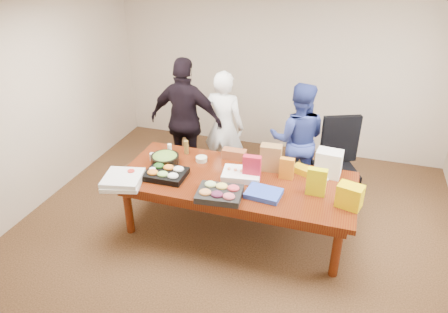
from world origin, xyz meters
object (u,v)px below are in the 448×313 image
(person_center, at_px, (224,127))
(sheet_cake, at_px, (241,174))
(office_chair, at_px, (336,168))
(person_right, at_px, (298,139))
(salad_bowl, at_px, (165,160))
(conference_table, at_px, (236,204))

(person_center, relative_size, sheet_cake, 3.76)
(office_chair, relative_size, person_right, 0.73)
(office_chair, height_order, salad_bowl, office_chair)
(conference_table, distance_m, person_right, 1.35)
(conference_table, relative_size, person_center, 1.66)
(person_center, distance_m, salad_bowl, 1.20)
(person_right, bearing_deg, sheet_cake, 59.43)
(conference_table, distance_m, salad_bowl, 1.06)
(conference_table, bearing_deg, office_chair, 39.03)
(office_chair, xyz_separation_m, person_center, (-1.66, 0.30, 0.24))
(conference_table, bearing_deg, sheet_cake, 44.60)
(salad_bowl, bearing_deg, sheet_cake, -1.58)
(office_chair, bearing_deg, salad_bowl, 178.73)
(sheet_cake, bearing_deg, conference_table, -143.61)
(conference_table, xyz_separation_m, person_right, (0.55, 1.16, 0.44))
(office_chair, distance_m, person_center, 1.70)
(conference_table, relative_size, sheet_cake, 6.26)
(person_right, distance_m, salad_bowl, 1.86)
(conference_table, height_order, person_center, person_center)
(office_chair, bearing_deg, person_right, 132.46)
(conference_table, height_order, person_right, person_right)
(person_right, bearing_deg, salad_bowl, 29.21)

